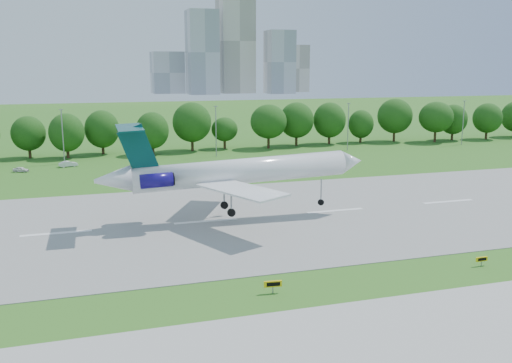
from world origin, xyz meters
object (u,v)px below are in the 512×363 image
Objects in this scene: airliner at (228,171)px; service_vehicle_a at (68,164)px; service_vehicle_b at (21,169)px; taxi_sign_left at (273,284)px.

airliner is 9.91× the size of service_vehicle_a.
service_vehicle_b is at bearing 124.48° from airliner.
taxi_sign_left is 0.56× the size of service_vehicle_b.
airliner is 12.27× the size of service_vehicle_b.
airliner is at bearing -125.64° from service_vehicle_b.
airliner is at bearing -175.53° from service_vehicle_a.
airliner reaches higher than service_vehicle_b.
taxi_sign_left is (-2.60, -27.20, -6.14)m from airliner.
service_vehicle_a is 1.24× the size of service_vehicle_b.
taxi_sign_left is at bearing 175.27° from service_vehicle_a.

